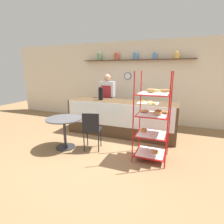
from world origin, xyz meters
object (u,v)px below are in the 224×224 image
at_px(donut_tray_counter, 149,103).
at_px(pastry_rack, 153,121).
at_px(cafe_chair, 92,127).
at_px(coffee_carafe, 101,94).
at_px(cafe_table, 64,125).
at_px(person_worker, 107,98).

bearing_deg(donut_tray_counter, pastry_rack, -75.80).
relative_size(cafe_chair, coffee_carafe, 2.38).
bearing_deg(coffee_carafe, cafe_table, -102.93).
distance_m(pastry_rack, person_worker, 2.36).
xyz_separation_m(pastry_rack, cafe_table, (-1.94, -0.21, -0.26)).
distance_m(person_worker, cafe_chair, 1.86).
bearing_deg(cafe_table, cafe_chair, 8.49).
height_order(pastry_rack, coffee_carafe, pastry_rack).
bearing_deg(person_worker, cafe_table, -98.29).
bearing_deg(person_worker, coffee_carafe, -86.96).
distance_m(pastry_rack, cafe_table, 1.97).
bearing_deg(cafe_chair, donut_tray_counter, -146.63).
xyz_separation_m(cafe_chair, donut_tray_counter, (1.02, 1.19, 0.42)).
bearing_deg(donut_tray_counter, cafe_table, -142.48).
height_order(coffee_carafe, donut_tray_counter, coffee_carafe).
bearing_deg(pastry_rack, coffee_carafe, 145.85).
distance_m(pastry_rack, coffee_carafe, 2.00).
xyz_separation_m(coffee_carafe, donut_tray_counter, (1.37, -0.04, -0.16)).
distance_m(cafe_chair, donut_tray_counter, 1.62).
bearing_deg(pastry_rack, cafe_table, -173.75).
bearing_deg(coffee_carafe, pastry_rack, -34.15).
bearing_deg(person_worker, donut_tray_counter, -23.22).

